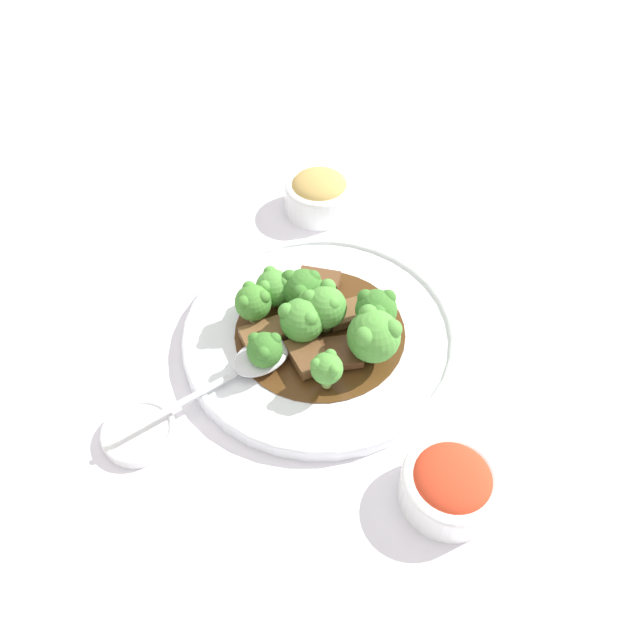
{
  "coord_description": "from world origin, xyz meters",
  "views": [
    {
      "loc": [
        -0.21,
        -0.38,
        0.54
      ],
      "look_at": [
        0.0,
        0.0,
        0.03
      ],
      "focal_mm": 35.0,
      "sensor_mm": 36.0,
      "label": 1
    }
  ],
  "objects_px": {
    "broccoli_floret_8": "(253,302)",
    "side_bowl_kimchi": "(450,484)",
    "broccoli_floret_4": "(327,368)",
    "sauce_dish": "(139,432)",
    "beef_strip_3": "(319,280)",
    "beef_strip_0": "(271,332)",
    "broccoli_floret_0": "(301,290)",
    "main_plate": "(320,334)",
    "beef_strip_1": "(336,354)",
    "broccoli_floret_2": "(274,287)",
    "broccoli_floret_5": "(374,335)",
    "broccoli_floret_1": "(301,317)",
    "broccoli_floret_3": "(265,349)",
    "broccoli_floret_6": "(376,310)",
    "beef_strip_2": "(355,309)",
    "serving_spoon": "(249,364)",
    "side_bowl_appetizer": "(319,193)",
    "beef_strip_4": "(308,355)",
    "broccoli_floret_7": "(323,304)"
  },
  "relations": [
    {
      "from": "broccoli_floret_8",
      "to": "side_bowl_kimchi",
      "type": "bearing_deg",
      "value": -74.98
    },
    {
      "from": "broccoli_floret_4",
      "to": "sauce_dish",
      "type": "height_order",
      "value": "broccoli_floret_4"
    },
    {
      "from": "beef_strip_3",
      "to": "broccoli_floret_8",
      "type": "height_order",
      "value": "broccoli_floret_8"
    },
    {
      "from": "beef_strip_0",
      "to": "sauce_dish",
      "type": "relative_size",
      "value": 0.93
    },
    {
      "from": "broccoli_floret_0",
      "to": "side_bowl_kimchi",
      "type": "relative_size",
      "value": 0.55
    },
    {
      "from": "main_plate",
      "to": "broccoli_floret_4",
      "type": "xyz_separation_m",
      "value": [
        -0.03,
        -0.07,
        0.04
      ]
    },
    {
      "from": "beef_strip_1",
      "to": "broccoli_floret_0",
      "type": "distance_m",
      "value": 0.08
    },
    {
      "from": "broccoli_floret_2",
      "to": "broccoli_floret_5",
      "type": "xyz_separation_m",
      "value": [
        0.06,
        -0.12,
        0.01
      ]
    },
    {
      "from": "broccoli_floret_1",
      "to": "broccoli_floret_3",
      "type": "xyz_separation_m",
      "value": [
        -0.05,
        -0.02,
        -0.0
      ]
    },
    {
      "from": "main_plate",
      "to": "beef_strip_1",
      "type": "height_order",
      "value": "beef_strip_1"
    },
    {
      "from": "sauce_dish",
      "to": "broccoli_floret_6",
      "type": "bearing_deg",
      "value": -1.82
    },
    {
      "from": "beef_strip_1",
      "to": "broccoli_floret_5",
      "type": "bearing_deg",
      "value": -26.39
    },
    {
      "from": "beef_strip_2",
      "to": "broccoli_floret_2",
      "type": "bearing_deg",
      "value": 142.73
    },
    {
      "from": "main_plate",
      "to": "broccoli_floret_6",
      "type": "relative_size",
      "value": 5.37
    },
    {
      "from": "beef_strip_2",
      "to": "broccoli_floret_4",
      "type": "relative_size",
      "value": 1.66
    },
    {
      "from": "sauce_dish",
      "to": "beef_strip_1",
      "type": "bearing_deg",
      "value": -5.39
    },
    {
      "from": "broccoli_floret_1",
      "to": "broccoli_floret_5",
      "type": "relative_size",
      "value": 0.83
    },
    {
      "from": "beef_strip_2",
      "to": "serving_spoon",
      "type": "distance_m",
      "value": 0.14
    },
    {
      "from": "broccoli_floret_6",
      "to": "side_bowl_appetizer",
      "type": "bearing_deg",
      "value": 76.22
    },
    {
      "from": "beef_strip_2",
      "to": "broccoli_floret_4",
      "type": "height_order",
      "value": "broccoli_floret_4"
    },
    {
      "from": "broccoli_floret_2",
      "to": "beef_strip_1",
      "type": "bearing_deg",
      "value": -77.51
    },
    {
      "from": "main_plate",
      "to": "broccoli_floret_8",
      "type": "height_order",
      "value": "broccoli_floret_8"
    },
    {
      "from": "broccoli_floret_2",
      "to": "broccoli_floret_8",
      "type": "distance_m",
      "value": 0.03
    },
    {
      "from": "broccoli_floret_1",
      "to": "side_bowl_kimchi",
      "type": "height_order",
      "value": "broccoli_floret_1"
    },
    {
      "from": "beef_strip_3",
      "to": "side_bowl_kimchi",
      "type": "height_order",
      "value": "side_bowl_kimchi"
    },
    {
      "from": "beef_strip_4",
      "to": "broccoli_floret_2",
      "type": "height_order",
      "value": "broccoli_floret_2"
    },
    {
      "from": "main_plate",
      "to": "broccoli_floret_7",
      "type": "distance_m",
      "value": 0.04
    },
    {
      "from": "broccoli_floret_2",
      "to": "side_bowl_kimchi",
      "type": "bearing_deg",
      "value": -81.68
    },
    {
      "from": "beef_strip_0",
      "to": "side_bowl_appetizer",
      "type": "distance_m",
      "value": 0.24
    },
    {
      "from": "broccoli_floret_2",
      "to": "broccoli_floret_3",
      "type": "height_order",
      "value": "broccoli_floret_2"
    },
    {
      "from": "broccoli_floret_2",
      "to": "serving_spoon",
      "type": "height_order",
      "value": "broccoli_floret_2"
    },
    {
      "from": "serving_spoon",
      "to": "broccoli_floret_5",
      "type": "bearing_deg",
      "value": -21.84
    },
    {
      "from": "broccoli_floret_6",
      "to": "side_bowl_appetizer",
      "type": "xyz_separation_m",
      "value": [
        0.06,
        0.23,
        -0.03
      ]
    },
    {
      "from": "side_bowl_kimchi",
      "to": "beef_strip_1",
      "type": "bearing_deg",
      "value": 95.92
    },
    {
      "from": "beef_strip_2",
      "to": "broccoli_floret_2",
      "type": "distance_m",
      "value": 0.09
    },
    {
      "from": "broccoli_floret_3",
      "to": "broccoli_floret_6",
      "type": "distance_m",
      "value": 0.12
    },
    {
      "from": "serving_spoon",
      "to": "broccoli_floret_6",
      "type": "bearing_deg",
      "value": -7.92
    },
    {
      "from": "beef_strip_2",
      "to": "beef_strip_3",
      "type": "height_order",
      "value": "beef_strip_3"
    },
    {
      "from": "beef_strip_4",
      "to": "broccoli_floret_0",
      "type": "distance_m",
      "value": 0.08
    },
    {
      "from": "broccoli_floret_6",
      "to": "sauce_dish",
      "type": "bearing_deg",
      "value": 178.18
    },
    {
      "from": "beef_strip_2",
      "to": "broccoli_floret_1",
      "type": "height_order",
      "value": "broccoli_floret_1"
    },
    {
      "from": "broccoli_floret_6",
      "to": "side_bowl_appetizer",
      "type": "relative_size",
      "value": 0.61
    },
    {
      "from": "broccoli_floret_0",
      "to": "broccoli_floret_6",
      "type": "xyz_separation_m",
      "value": [
        0.05,
        -0.07,
        0.01
      ]
    },
    {
      "from": "broccoli_floret_3",
      "to": "broccoli_floret_8",
      "type": "xyz_separation_m",
      "value": [
        0.02,
        0.06,
        0.0
      ]
    },
    {
      "from": "beef_strip_1",
      "to": "beef_strip_2",
      "type": "xyz_separation_m",
      "value": [
        0.05,
        0.04,
        0.0
      ]
    },
    {
      "from": "side_bowl_appetizer",
      "to": "broccoli_floret_1",
      "type": "bearing_deg",
      "value": -123.07
    },
    {
      "from": "beef_strip_3",
      "to": "broccoli_floret_7",
      "type": "xyz_separation_m",
      "value": [
        -0.02,
        -0.05,
        0.03
      ]
    },
    {
      "from": "broccoli_floret_7",
      "to": "sauce_dish",
      "type": "distance_m",
      "value": 0.23
    },
    {
      "from": "broccoli_floret_5",
      "to": "broccoli_floret_7",
      "type": "distance_m",
      "value": 0.07
    },
    {
      "from": "broccoli_floret_0",
      "to": "side_bowl_kimchi",
      "type": "distance_m",
      "value": 0.26
    }
  ]
}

